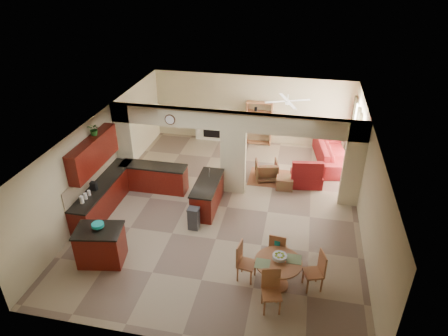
% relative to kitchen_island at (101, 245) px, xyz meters
% --- Properties ---
extents(floor, '(10.00, 10.00, 0.00)m').
position_rel_kitchen_island_xyz_m(floor, '(2.69, 3.03, -0.51)').
color(floor, gray).
rests_on(floor, ground).
extents(ceiling, '(10.00, 10.00, 0.00)m').
position_rel_kitchen_island_xyz_m(ceiling, '(2.69, 3.03, 2.29)').
color(ceiling, white).
rests_on(ceiling, wall_back).
extents(wall_back, '(8.00, 0.00, 8.00)m').
position_rel_kitchen_island_xyz_m(wall_back, '(2.69, 8.03, 0.89)').
color(wall_back, '#BEB28B').
rests_on(wall_back, floor).
extents(wall_front, '(8.00, 0.00, 8.00)m').
position_rel_kitchen_island_xyz_m(wall_front, '(2.69, -1.97, 0.89)').
color(wall_front, '#BEB28B').
rests_on(wall_front, floor).
extents(wall_left, '(0.00, 10.00, 10.00)m').
position_rel_kitchen_island_xyz_m(wall_left, '(-1.31, 3.03, 0.89)').
color(wall_left, '#BEB28B').
rests_on(wall_left, floor).
extents(wall_right, '(0.00, 10.00, 10.00)m').
position_rel_kitchen_island_xyz_m(wall_right, '(6.69, 3.03, 0.89)').
color(wall_right, '#BEB28B').
rests_on(wall_right, floor).
extents(partition_left_pier, '(0.60, 0.25, 2.80)m').
position_rel_kitchen_island_xyz_m(partition_left_pier, '(-1.01, 4.03, 0.89)').
color(partition_left_pier, '#BEB28B').
rests_on(partition_left_pier, floor).
extents(partition_center_pier, '(0.80, 0.25, 2.20)m').
position_rel_kitchen_island_xyz_m(partition_center_pier, '(2.69, 4.03, 0.59)').
color(partition_center_pier, '#BEB28B').
rests_on(partition_center_pier, floor).
extents(partition_right_pier, '(0.60, 0.25, 2.80)m').
position_rel_kitchen_island_xyz_m(partition_right_pier, '(6.39, 4.03, 0.89)').
color(partition_right_pier, '#BEB28B').
rests_on(partition_right_pier, floor).
extents(partition_header, '(8.00, 0.25, 0.60)m').
position_rel_kitchen_island_xyz_m(partition_header, '(2.69, 4.03, 1.99)').
color(partition_header, '#BEB28B').
rests_on(partition_header, partition_center_pier).
extents(kitchen_counter, '(2.52, 3.29, 1.48)m').
position_rel_kitchen_island_xyz_m(kitchen_counter, '(-0.57, 2.78, -0.04)').
color(kitchen_counter, '#420907').
rests_on(kitchen_counter, floor).
extents(upper_cabinets, '(0.35, 2.40, 0.90)m').
position_rel_kitchen_island_xyz_m(upper_cabinets, '(-1.13, 2.23, 1.41)').
color(upper_cabinets, '#420907').
rests_on(upper_cabinets, wall_left).
extents(peninsula, '(0.70, 1.85, 0.91)m').
position_rel_kitchen_island_xyz_m(peninsula, '(2.09, 2.92, -0.05)').
color(peninsula, '#420907').
rests_on(peninsula, floor).
extents(wall_clock, '(0.34, 0.03, 0.34)m').
position_rel_kitchen_island_xyz_m(wall_clock, '(0.69, 3.88, 1.94)').
color(wall_clock, '#4E2E1A').
rests_on(wall_clock, partition_header).
extents(rug, '(1.60, 1.30, 0.01)m').
position_rel_kitchen_island_xyz_m(rug, '(3.89, 5.13, -0.50)').
color(rug, brown).
rests_on(rug, floor).
extents(fireplace, '(1.60, 0.35, 1.20)m').
position_rel_kitchen_island_xyz_m(fireplace, '(1.09, 7.87, 0.11)').
color(fireplace, silver).
rests_on(fireplace, floor).
extents(shelving_unit, '(1.00, 0.32, 1.80)m').
position_rel_kitchen_island_xyz_m(shelving_unit, '(3.04, 7.85, 0.39)').
color(shelving_unit, '#9A5835').
rests_on(shelving_unit, floor).
extents(window_a, '(0.02, 0.90, 1.90)m').
position_rel_kitchen_island_xyz_m(window_a, '(6.66, 5.33, 0.69)').
color(window_a, white).
rests_on(window_a, wall_right).
extents(window_b, '(0.02, 0.90, 1.90)m').
position_rel_kitchen_island_xyz_m(window_b, '(6.66, 7.03, 0.69)').
color(window_b, white).
rests_on(window_b, wall_right).
extents(glazed_door, '(0.02, 0.70, 2.10)m').
position_rel_kitchen_island_xyz_m(glazed_door, '(6.66, 6.18, 0.54)').
color(glazed_door, white).
rests_on(glazed_door, wall_right).
extents(drape_a_left, '(0.10, 0.28, 2.30)m').
position_rel_kitchen_island_xyz_m(drape_a_left, '(6.62, 4.73, 0.69)').
color(drape_a_left, '#3E2018').
rests_on(drape_a_left, wall_right).
extents(drape_a_right, '(0.10, 0.28, 2.30)m').
position_rel_kitchen_island_xyz_m(drape_a_right, '(6.62, 5.93, 0.69)').
color(drape_a_right, '#3E2018').
rests_on(drape_a_right, wall_right).
extents(drape_b_left, '(0.10, 0.28, 2.30)m').
position_rel_kitchen_island_xyz_m(drape_b_left, '(6.62, 6.43, 0.69)').
color(drape_b_left, '#3E2018').
rests_on(drape_b_left, wall_right).
extents(drape_b_right, '(0.10, 0.28, 2.30)m').
position_rel_kitchen_island_xyz_m(drape_b_right, '(6.62, 7.63, 0.69)').
color(drape_b_right, '#3E2018').
rests_on(drape_b_right, wall_right).
extents(ceiling_fan, '(1.00, 1.00, 0.10)m').
position_rel_kitchen_island_xyz_m(ceiling_fan, '(4.19, 6.03, 2.05)').
color(ceiling_fan, white).
rests_on(ceiling_fan, ceiling).
extents(kitchen_island, '(1.29, 1.02, 1.01)m').
position_rel_kitchen_island_xyz_m(kitchen_island, '(0.00, 0.00, 0.00)').
color(kitchen_island, '#420907').
rests_on(kitchen_island, floor).
extents(teal_bowl, '(0.31, 0.31, 0.15)m').
position_rel_kitchen_island_xyz_m(teal_bowl, '(-0.01, 0.05, 0.57)').
color(teal_bowl, teal).
rests_on(teal_bowl, kitchen_island).
extents(trash_can, '(0.31, 0.27, 0.64)m').
position_rel_kitchen_island_xyz_m(trash_can, '(1.96, 1.79, -0.18)').
color(trash_can, '#303033').
rests_on(trash_can, floor).
extents(dining_table, '(1.11, 1.11, 0.76)m').
position_rel_kitchen_island_xyz_m(dining_table, '(4.50, 0.03, 0.00)').
color(dining_table, '#9A5835').
rests_on(dining_table, floor).
extents(fruit_bowl, '(0.34, 0.34, 0.18)m').
position_rel_kitchen_island_xyz_m(fruit_bowl, '(4.52, 0.08, 0.34)').
color(fruit_bowl, '#8AB226').
rests_on(fruit_bowl, dining_table).
extents(sofa, '(2.90, 1.49, 0.81)m').
position_rel_kitchen_island_xyz_m(sofa, '(5.99, 6.73, -0.10)').
color(sofa, maroon).
rests_on(sofa, floor).
extents(chaise, '(1.13, 0.98, 0.41)m').
position_rel_kitchen_island_xyz_m(chaise, '(5.07, 4.96, -0.30)').
color(chaise, maroon).
rests_on(chaise, floor).
extents(armchair, '(0.89, 0.91, 0.69)m').
position_rel_kitchen_island_xyz_m(armchair, '(3.69, 5.04, -0.16)').
color(armchair, maroon).
rests_on(armchair, floor).
extents(ottoman, '(0.57, 0.57, 0.40)m').
position_rel_kitchen_island_xyz_m(ottoman, '(4.36, 4.58, -0.30)').
color(ottoman, maroon).
rests_on(ottoman, floor).
extents(plant, '(0.37, 0.34, 0.38)m').
position_rel_kitchen_island_xyz_m(plant, '(-1.13, 2.49, 2.05)').
color(plant, '#1A5416').
rests_on(plant, upper_cabinets).
extents(chair_north, '(0.46, 0.46, 1.02)m').
position_rel_kitchen_island_xyz_m(chair_north, '(4.44, 0.73, 0.05)').
color(chair_north, '#9A5835').
rests_on(chair_north, floor).
extents(chair_east, '(0.54, 0.54, 1.02)m').
position_rel_kitchen_island_xyz_m(chair_east, '(5.41, 0.17, 0.05)').
color(chair_east, '#9A5835').
rests_on(chair_east, floor).
extents(chair_south, '(0.51, 0.51, 1.02)m').
position_rel_kitchen_island_xyz_m(chair_south, '(4.41, -0.62, 0.05)').
color(chair_south, '#9A5835').
rests_on(chair_south, floor).
extents(chair_west, '(0.48, 0.48, 1.02)m').
position_rel_kitchen_island_xyz_m(chair_west, '(3.67, 0.14, 0.05)').
color(chair_west, '#9A5835').
rests_on(chair_west, floor).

